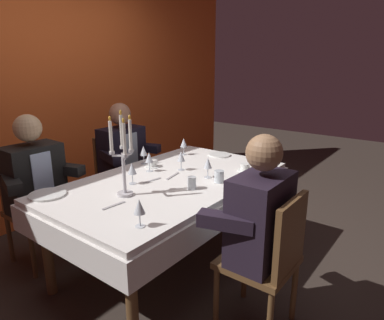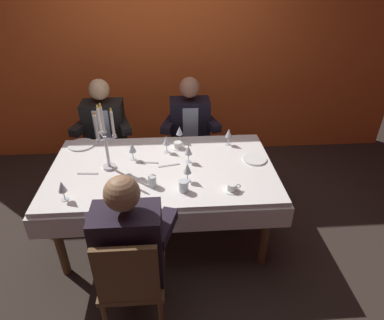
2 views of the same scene
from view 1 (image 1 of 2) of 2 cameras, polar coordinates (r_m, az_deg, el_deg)
ground_plane at (r=3.03m, az=-3.43°, el=-16.41°), size 12.00×12.00×0.00m
back_wall at (r=3.87m, az=-23.09°, el=10.71°), size 6.00×0.12×2.70m
dining_table at (r=2.75m, az=-3.65°, el=-5.43°), size 1.94×1.14×0.74m
candelabra at (r=2.34m, az=-11.30°, el=0.25°), size 0.15×0.17×0.59m
dinner_plate_0 at (r=3.37m, az=4.60°, el=0.86°), size 0.21×0.21×0.01m
dinner_plate_1 at (r=2.57m, az=-22.75°, el=-5.27°), size 0.25×0.25×0.01m
wine_glass_0 at (r=2.87m, az=-7.09°, el=0.33°), size 0.07×0.07×0.16m
wine_glass_1 at (r=2.70m, az=2.62°, el=-0.60°), size 0.07×0.07×0.16m
wine_glass_2 at (r=3.09m, az=-8.00°, el=1.41°), size 0.07×0.07×0.16m
wine_glass_3 at (r=2.89m, az=-1.82°, el=0.52°), size 0.07×0.07×0.16m
wine_glass_4 at (r=2.60m, az=-9.87°, el=-1.51°), size 0.07×0.07×0.16m
wine_glass_5 at (r=3.36m, az=-1.38°, el=2.78°), size 0.07×0.07×0.16m
wine_glass_6 at (r=1.93m, az=-8.69°, el=-7.75°), size 0.07×0.07×0.16m
water_tumbler_0 at (r=2.48m, az=-0.03°, el=-3.81°), size 0.06×0.06×0.09m
water_tumbler_1 at (r=2.62m, az=4.50°, el=-2.73°), size 0.07×0.07×0.09m
coffee_cup_0 at (r=3.02m, az=-6.54°, el=-0.63°), size 0.13×0.12×0.06m
coffee_cup_1 at (r=2.92m, az=8.74°, el=-1.26°), size 0.13×0.12×0.06m
fork_0 at (r=2.68m, az=-6.61°, el=-3.35°), size 0.17×0.04×0.01m
spoon_1 at (r=2.27m, az=-12.80°, el=-7.33°), size 0.17×0.03×0.01m
knife_2 at (r=2.76m, az=-3.20°, el=-2.64°), size 0.19×0.06×0.01m
seated_diner_0 at (r=3.02m, az=-24.65°, el=-2.64°), size 0.63×0.48×1.24m
seated_diner_1 at (r=2.10m, az=11.35°, el=-9.42°), size 0.63×0.48×1.24m
seated_diner_2 at (r=3.51m, az=-11.53°, el=1.02°), size 0.63×0.48×1.24m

